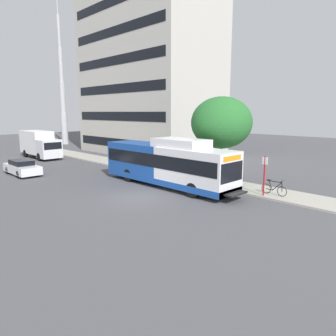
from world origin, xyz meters
name	(u,v)px	position (x,y,z in m)	size (l,w,h in m)	color
ground_plane	(78,179)	(0.00, 8.00, 0.00)	(120.00, 120.00, 0.00)	#4C4C51
sidewalk_curb	(156,170)	(7.00, 6.00, 0.07)	(3.00, 56.00, 0.14)	#A8A399
transit_bus	(167,164)	(3.62, 1.02, 1.70)	(2.58, 12.25, 3.65)	white
bus_stop_sign_pole	(264,173)	(5.80, -5.72, 1.65)	(0.10, 0.36, 2.60)	red
bicycle_parked	(274,189)	(6.44, -6.13, 0.56)	(0.52, 1.76, 1.02)	black
street_tree_near_stop	(221,123)	(7.68, -0.90, 4.69)	(4.74, 4.74, 6.57)	#4C3823
parked_car_far_lane	(22,167)	(-2.57, 13.14, 0.66)	(1.80, 4.50, 1.33)	silver
box_truck_background	(40,144)	(2.84, 22.23, 1.74)	(2.32, 7.01, 3.25)	silver
lattice_comm_tower	(63,99)	(12.83, 35.72, 7.69)	(1.10, 1.10, 23.59)	#B7B7BC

